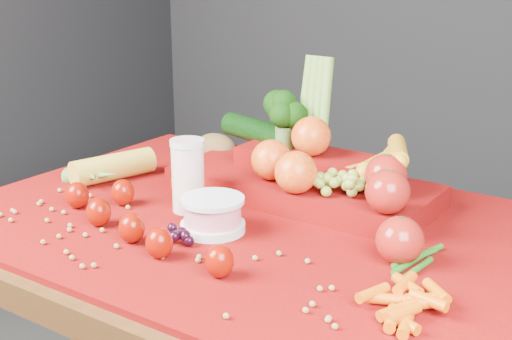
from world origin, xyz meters
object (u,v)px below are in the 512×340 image
Objects in this scene: milk_glass at (188,173)px; table at (250,272)px; yogurt_bowl at (213,213)px; produce_mound at (313,170)px.

table is at bearing 14.25° from milk_glass.
milk_glass is 1.21× the size of yogurt_bowl.
produce_mound is (0.16, 0.18, -0.01)m from milk_glass.
yogurt_bowl is 0.25m from produce_mound.
produce_mound is (0.06, 0.24, 0.03)m from yogurt_bowl.
yogurt_bowl is at bearing -28.58° from milk_glass.
yogurt_bowl is (-0.02, -0.08, 0.14)m from table.
yogurt_bowl reaches higher than table.
table is 0.22m from milk_glass.
produce_mound reaches higher than yogurt_bowl.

